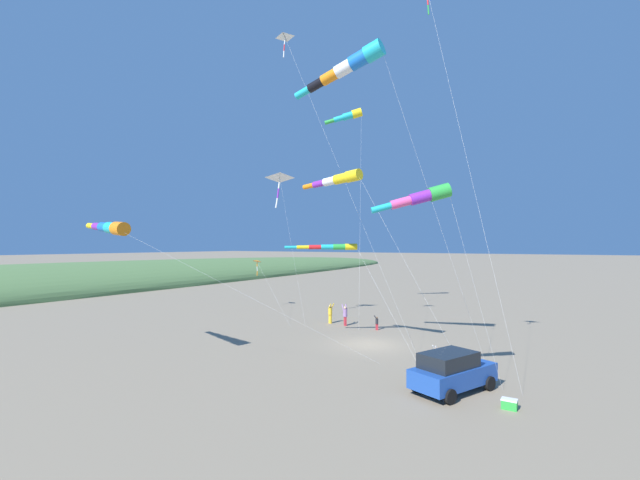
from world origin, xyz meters
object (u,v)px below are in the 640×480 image
kite_windsock_blue_topmost (331,247)px  person_bystander_far (377,322)px  person_child_green_jacket (437,355)px  kite_windsock_long_streamer_right (422,197)px  kite_delta_rainbow_low_near (280,178)px  person_child_grey_jacket (345,314)px  kite_delta_black_fish_shape (286,40)px  kite_windsock_white_trailing (110,228)px  kite_windsock_orange_high_right (338,179)px  kite_windsock_striped_overhead (349,66)px  kite_windsock_green_low_center (348,116)px  parked_car (452,371)px  person_adult_flyer (330,312)px  cooler_box (509,404)px  kite_delta_red_high_left (257,262)px

kite_windsock_blue_topmost → person_bystander_far: bearing=82.2°
person_child_green_jacket → kite_windsock_long_streamer_right: kite_windsock_long_streamer_right is taller
kite_delta_rainbow_low_near → person_child_grey_jacket: bearing=20.8°
kite_delta_black_fish_shape → kite_windsock_white_trailing: (-5.20, -9.46, -13.19)m
kite_windsock_orange_high_right → kite_windsock_blue_topmost: bearing=126.1°
kite_windsock_blue_topmost → kite_delta_black_fish_shape: size_ratio=0.55×
person_bystander_far → kite_windsock_striped_overhead: bearing=-72.6°
kite_windsock_green_low_center → kite_delta_rainbow_low_near: size_ratio=1.57×
parked_car → kite_delta_rainbow_low_near: 22.71m
kite_windsock_white_trailing → kite_windsock_long_streamer_right: size_ratio=1.69×
person_bystander_far → kite_delta_rainbow_low_near: size_ratio=0.09×
person_adult_flyer → person_child_green_jacket: size_ratio=1.46×
cooler_box → kite_delta_black_fish_shape: bearing=164.0°
cooler_box → kite_windsock_striped_overhead: 17.86m
person_child_green_jacket → kite_windsock_striped_overhead: size_ratio=0.07×
kite_windsock_striped_overhead → kite_windsock_white_trailing: bearing=-154.1°
kite_windsock_green_low_center → kite_delta_rainbow_low_near: 11.06m
person_child_green_jacket → kite_windsock_striped_overhead: bearing=-131.7°
kite_windsock_orange_high_right → kite_delta_red_high_left: size_ratio=1.23×
kite_windsock_striped_overhead → kite_windsock_long_streamer_right: kite_windsock_striped_overhead is taller
cooler_box → kite_windsock_long_streamer_right: 9.36m
parked_car → kite_delta_black_fish_shape: bearing=164.4°
kite_windsock_long_streamer_right → kite_windsock_blue_topmost: bearing=141.6°
kite_windsock_orange_high_right → person_bystander_far: bearing=100.9°
kite_windsock_orange_high_right → kite_delta_red_high_left: (-17.32, 12.96, -5.65)m
person_child_grey_jacket → kite_delta_black_fish_shape: bearing=-92.2°
kite_delta_rainbow_low_near → kite_windsock_long_streamer_right: size_ratio=1.37×
parked_car → kite_windsock_blue_topmost: 12.30m
kite_windsock_striped_overhead → kite_windsock_long_streamer_right: 8.73m
kite_windsock_striped_overhead → kite_windsock_green_low_center: bearing=118.3°
kite_windsock_orange_high_right → kite_delta_rainbow_low_near: (-10.17, 7.57, 1.94)m
person_child_grey_jacket → kite_windsock_long_streamer_right: 18.80m
parked_car → kite_windsock_blue_topmost: kite_windsock_blue_topmost is taller
kite_windsock_blue_topmost → kite_windsock_orange_high_right: bearing=-53.9°
person_child_grey_jacket → person_adult_flyer: bearing=171.9°
person_adult_flyer → kite_windsock_white_trailing: 19.25m
parked_car → kite_delta_rainbow_low_near: bearing=151.7°
kite_delta_black_fish_shape → kite_windsock_orange_high_right: 11.62m
person_child_grey_jacket → kite_delta_black_fish_shape: size_ratio=0.08×
person_child_green_jacket → kite_windsock_blue_topmost: 9.94m
kite_delta_black_fish_shape → kite_delta_red_high_left: kite_delta_black_fish_shape is taller
person_child_green_jacket → kite_windsock_green_low_center: kite_windsock_green_low_center is taller
kite_windsock_blue_topmost → kite_delta_red_high_left: size_ratio=1.31×
person_child_green_jacket → kite_windsock_white_trailing: 19.63m
person_adult_flyer → kite_windsock_white_trailing: kite_windsock_white_trailing is taller
kite_delta_red_high_left → kite_windsock_white_trailing: 22.04m
kite_delta_red_high_left → kite_windsock_blue_topmost: bearing=-32.6°
person_child_grey_jacket → parked_car: bearing=-43.7°
kite_delta_black_fish_shape → kite_windsock_striped_overhead: bearing=-27.9°
kite_windsock_green_low_center → kite_windsock_striped_overhead: 20.27m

